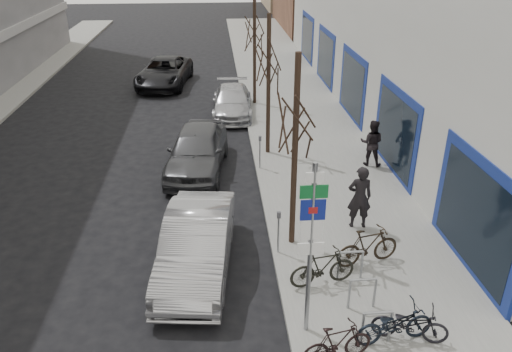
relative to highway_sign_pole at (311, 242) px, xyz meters
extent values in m
plane|color=black|center=(-2.40, 0.01, -2.46)|extent=(120.00, 120.00, 0.00)
cube|color=slate|center=(2.10, 10.01, -2.38)|extent=(5.00, 70.00, 0.15)
cylinder|color=gray|center=(0.00, 0.01, -0.36)|extent=(0.10, 0.10, 4.20)
cube|color=white|center=(0.00, -0.02, 1.44)|extent=(0.35, 0.03, 0.22)
cube|color=#0C5926|center=(0.00, -0.02, 1.14)|extent=(0.55, 0.03, 0.28)
cube|color=navy|center=(0.00, -0.02, 0.74)|extent=(0.50, 0.03, 0.45)
cube|color=maroon|center=(0.00, -0.03, 0.74)|extent=(0.18, 0.02, 0.14)
cube|color=white|center=(0.00, -0.02, 0.29)|extent=(0.45, 0.03, 0.45)
cube|color=white|center=(0.00, -0.02, -0.16)|extent=(0.55, 0.03, 0.28)
cylinder|color=gray|center=(1.10, -0.49, -1.91)|extent=(0.06, 0.06, 0.80)
cylinder|color=gray|center=(1.70, -0.49, -1.91)|extent=(0.06, 0.06, 0.80)
cylinder|color=gray|center=(1.40, -0.49, -1.51)|extent=(0.60, 0.06, 0.06)
cylinder|color=gray|center=(1.10, 0.61, -1.91)|extent=(0.06, 0.06, 0.80)
cylinder|color=gray|center=(1.70, 0.61, -1.91)|extent=(0.06, 0.06, 0.80)
cylinder|color=gray|center=(1.40, 0.61, -1.51)|extent=(0.60, 0.06, 0.06)
cylinder|color=gray|center=(1.10, 1.71, -1.91)|extent=(0.06, 0.06, 0.80)
cylinder|color=gray|center=(1.70, 1.71, -1.91)|extent=(0.06, 0.06, 0.80)
cylinder|color=gray|center=(1.40, 1.71, -1.51)|extent=(0.60, 0.06, 0.06)
cylinder|color=black|center=(0.20, 3.51, 0.29)|extent=(0.16, 0.16, 5.50)
cylinder|color=black|center=(0.20, 10.01, 0.29)|extent=(0.16, 0.16, 5.50)
cylinder|color=black|center=(0.20, 16.51, 0.29)|extent=(0.16, 0.16, 5.50)
cylinder|color=gray|center=(-0.25, 3.01, -1.76)|extent=(0.05, 0.05, 1.10)
cube|color=#3F3F44|center=(-0.25, 3.01, -1.13)|extent=(0.10, 0.08, 0.18)
cylinder|color=gray|center=(-0.25, 8.51, -1.76)|extent=(0.05, 0.05, 1.10)
cube|color=#3F3F44|center=(-0.25, 8.51, -1.13)|extent=(0.10, 0.08, 0.18)
cylinder|color=gray|center=(-0.25, 14.01, -1.76)|extent=(0.05, 0.05, 1.10)
cube|color=#3F3F44|center=(-0.25, 14.01, -1.13)|extent=(0.10, 0.08, 0.18)
imported|color=black|center=(0.45, -0.93, -1.84)|extent=(1.61, 0.79, 0.94)
imported|color=black|center=(1.79, -0.49, -1.78)|extent=(1.80, 0.78, 1.06)
imported|color=black|center=(0.66, 1.53, -1.79)|extent=(1.76, 0.80, 1.03)
imported|color=black|center=(2.14, -0.47, -1.81)|extent=(1.69, 0.93, 0.99)
imported|color=black|center=(2.01, 2.30, -1.76)|extent=(1.87, 0.94, 1.09)
imported|color=#A6A6AB|center=(-2.43, 2.61, -1.67)|extent=(2.17, 4.92, 1.57)
imported|color=#46464A|center=(-2.56, 8.81, -1.62)|extent=(2.58, 5.11, 1.67)
imported|color=#AFAFB4|center=(-1.00, 15.14, -1.79)|extent=(2.08, 4.68, 1.33)
imported|color=black|center=(-4.73, 20.77, -1.68)|extent=(3.31, 5.91, 1.56)
imported|color=black|center=(2.27, 4.17, -1.33)|extent=(0.74, 0.51, 1.95)
imported|color=black|center=(3.92, 8.48, -1.42)|extent=(0.77, 0.65, 1.79)
camera|label=1|loc=(-1.80, -8.30, 5.56)|focal=35.00mm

